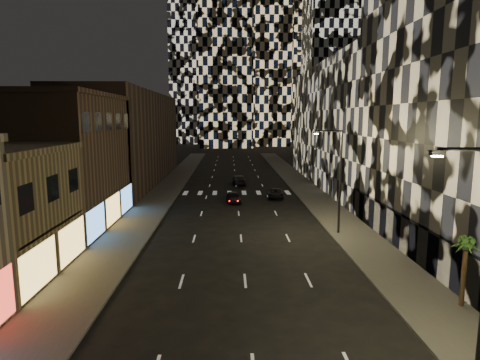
{
  "coord_description": "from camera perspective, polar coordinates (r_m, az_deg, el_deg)",
  "views": [
    {
      "loc": [
        -0.94,
        -3.94,
        10.14
      ],
      "look_at": [
        -0.25,
        22.74,
        6.0
      ],
      "focal_mm": 30.0,
      "sensor_mm": 36.0,
      "label": 1
    }
  ],
  "objects": [
    {
      "name": "sidewalk_left",
      "position": [
        55.61,
        -10.83,
        -1.77
      ],
      "size": [
        4.0,
        120.0,
        0.15
      ],
      "primitive_type": "cube",
      "color": "#47443F",
      "rests_on": "ground"
    },
    {
      "name": "sidewalk_right",
      "position": [
        55.95,
        9.83,
        -1.67
      ],
      "size": [
        4.0,
        120.0,
        0.15
      ],
      "primitive_type": "cube",
      "color": "#47443F",
      "rests_on": "ground"
    },
    {
      "name": "curb_left",
      "position": [
        55.31,
        -8.69,
        -1.77
      ],
      "size": [
        0.2,
        120.0,
        0.15
      ],
      "primitive_type": "cube",
      "color": "#4C4C47",
      "rests_on": "ground"
    },
    {
      "name": "curb_right",
      "position": [
        55.58,
        7.7,
        -1.69
      ],
      "size": [
        0.2,
        120.0,
        0.15
      ],
      "primitive_type": "cube",
      "color": "#4C4C47",
      "rests_on": "ground"
    },
    {
      "name": "retail_brown",
      "position": [
        40.95,
        -24.58,
        2.22
      ],
      "size": [
        10.0,
        15.0,
        12.0
      ],
      "primitive_type": "cube",
      "color": "#4D382B",
      "rests_on": "ground"
    },
    {
      "name": "retail_filler_left",
      "position": [
        66.0,
        -15.64,
        5.77
      ],
      "size": [
        10.0,
        40.0,
        14.0
      ],
      "primitive_type": "cube",
      "color": "#4D382B",
      "rests_on": "ground"
    },
    {
      "name": "midrise_base",
      "position": [
        32.54,
        22.79,
        -7.29
      ],
      "size": [
        0.6,
        25.0,
        3.0
      ],
      "primitive_type": "cube",
      "color": "#383838",
      "rests_on": "ground"
    },
    {
      "name": "midrise_filler_right",
      "position": [
        64.44,
        17.64,
        7.4
      ],
      "size": [
        16.0,
        40.0,
        18.0
      ],
      "primitive_type": "cube",
      "color": "#232326",
      "rests_on": "ground"
    },
    {
      "name": "tower_center_low",
      "position": [
        148.71,
        -2.0,
        23.37
      ],
      "size": [
        18.0,
        18.0,
        95.0
      ],
      "primitive_type": "cube",
      "color": "black",
      "rests_on": "ground"
    },
    {
      "name": "streetlight_far",
      "position": [
        35.51,
        13.71,
        0.82
      ],
      "size": [
        2.55,
        0.25,
        9.0
      ],
      "color": "black",
      "rests_on": "sidewalk_right"
    },
    {
      "name": "car_dark_midlane",
      "position": [
        48.49,
        -0.93,
        -2.46
      ],
      "size": [
        2.04,
        4.0,
        1.3
      ],
      "primitive_type": "imported",
      "rotation": [
        0.0,
        0.0,
        0.13
      ],
      "color": "black",
      "rests_on": "ground"
    },
    {
      "name": "car_dark_oncoming",
      "position": [
        61.59,
        -0.12,
        0.02
      ],
      "size": [
        2.06,
        4.95,
        1.43
      ],
      "primitive_type": "imported",
      "rotation": [
        0.0,
        0.0,
        3.15
      ],
      "color": "black",
      "rests_on": "ground"
    },
    {
      "name": "car_dark_rightlane",
      "position": [
        51.45,
        5.09,
        -1.91
      ],
      "size": [
        2.36,
        4.4,
        1.17
      ],
      "primitive_type": "imported",
      "rotation": [
        0.0,
        0.0,
        -0.1
      ],
      "color": "black",
      "rests_on": "ground"
    },
    {
      "name": "palm_tree",
      "position": [
        24.5,
        29.47,
        -8.55
      ],
      "size": [
        1.91,
        1.96,
        3.83
      ],
      "color": "#47331E",
      "rests_on": "sidewalk_right"
    }
  ]
}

